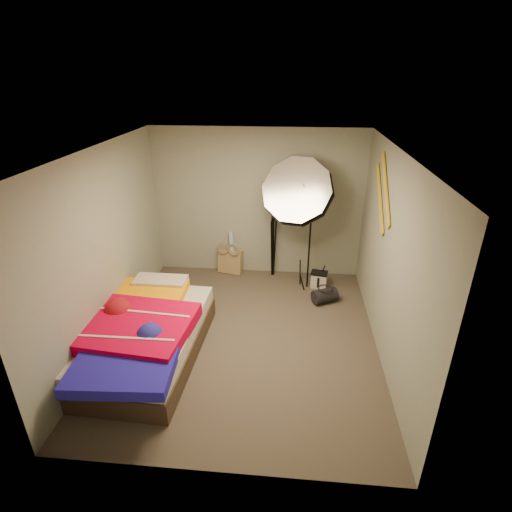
# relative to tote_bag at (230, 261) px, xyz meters

# --- Properties ---
(floor) EXTENTS (4.00, 4.00, 0.00)m
(floor) POSITION_rel_tote_bag_xyz_m (0.48, -1.90, -0.21)
(floor) COLOR #4D443A
(floor) RESTS_ON ground
(ceiling) EXTENTS (4.00, 4.00, 0.00)m
(ceiling) POSITION_rel_tote_bag_xyz_m (0.48, -1.90, 2.29)
(ceiling) COLOR silver
(ceiling) RESTS_ON wall_back
(wall_back) EXTENTS (3.50, 0.00, 3.50)m
(wall_back) POSITION_rel_tote_bag_xyz_m (0.48, 0.10, 1.04)
(wall_back) COLOR gray
(wall_back) RESTS_ON floor
(wall_front) EXTENTS (3.50, 0.00, 3.50)m
(wall_front) POSITION_rel_tote_bag_xyz_m (0.48, -3.90, 1.04)
(wall_front) COLOR gray
(wall_front) RESTS_ON floor
(wall_left) EXTENTS (0.00, 4.00, 4.00)m
(wall_left) POSITION_rel_tote_bag_xyz_m (-1.27, -1.90, 1.04)
(wall_left) COLOR gray
(wall_left) RESTS_ON floor
(wall_right) EXTENTS (0.00, 4.00, 4.00)m
(wall_right) POSITION_rel_tote_bag_xyz_m (2.23, -1.90, 1.04)
(wall_right) COLOR gray
(wall_right) RESTS_ON floor
(tote_bag) EXTENTS (0.46, 0.28, 0.44)m
(tote_bag) POSITION_rel_tote_bag_xyz_m (0.00, 0.00, 0.00)
(tote_bag) COLOR tan
(tote_bag) RESTS_ON floor
(wrapping_roll) EXTENTS (0.15, 0.23, 0.75)m
(wrapping_roll) POSITION_rel_tote_bag_xyz_m (0.04, 0.00, 0.16)
(wrapping_roll) COLOR #5282B9
(wrapping_roll) RESTS_ON floor
(camera_case) EXTENTS (0.28, 0.22, 0.25)m
(camera_case) POSITION_rel_tote_bag_xyz_m (1.55, -0.40, -0.09)
(camera_case) COLOR beige
(camera_case) RESTS_ON floor
(duffel_bag) EXTENTS (0.44, 0.37, 0.23)m
(duffel_bag) POSITION_rel_tote_bag_xyz_m (1.61, -0.88, -0.10)
(duffel_bag) COLOR black
(duffel_bag) RESTS_ON floor
(wall_stripe_upper) EXTENTS (0.02, 0.91, 0.78)m
(wall_stripe_upper) POSITION_rel_tote_bag_xyz_m (2.21, -1.30, 1.74)
(wall_stripe_upper) COLOR gold
(wall_stripe_upper) RESTS_ON wall_right
(wall_stripe_lower) EXTENTS (0.02, 0.91, 0.78)m
(wall_stripe_lower) POSITION_rel_tote_bag_xyz_m (2.21, -1.05, 1.54)
(wall_stripe_lower) COLOR gold
(wall_stripe_lower) RESTS_ON wall_right
(bed) EXTENTS (1.56, 2.33, 0.62)m
(bed) POSITION_rel_tote_bag_xyz_m (-0.80, -2.37, 0.10)
(bed) COLOR #403023
(bed) RESTS_ON floor
(photo_umbrella) EXTENTS (1.44, 1.14, 2.28)m
(photo_umbrella) POSITION_rel_tote_bag_xyz_m (1.14, -0.49, 1.42)
(photo_umbrella) COLOR black
(photo_umbrella) RESTS_ON floor
(camera_tripod) EXTENTS (0.07, 0.07, 1.12)m
(camera_tripod) POSITION_rel_tote_bag_xyz_m (0.76, -0.03, 0.43)
(camera_tripod) COLOR black
(camera_tripod) RESTS_ON floor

